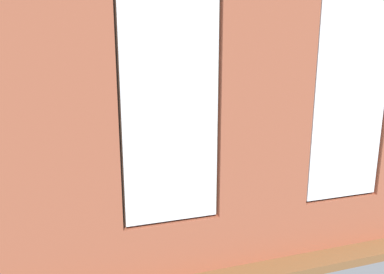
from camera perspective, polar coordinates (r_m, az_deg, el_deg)
name	(u,v)px	position (r m, az deg, el deg)	size (l,w,h in m)	color
ground_plane	(191,186)	(6.75, -0.15, -7.42)	(6.47, 5.90, 0.10)	brown
brick_wall_with_windows	(265,120)	(4.01, 11.04, 2.53)	(5.87, 0.30, 3.28)	#9E5138
white_wall_right	(0,100)	(5.94, -27.17, 5.08)	(0.10, 4.90, 3.28)	silver
couch_by_window	(191,215)	(4.74, -0.12, -11.73)	(1.79, 0.87, 0.80)	black
couch_left	(311,160)	(7.30, 17.69, -3.31)	(1.02, 2.05, 0.80)	black
coffee_table	(171,166)	(6.52, -3.24, -4.40)	(1.34, 0.86, 0.40)	tan
cup_ceramic	(178,162)	(6.40, -2.09, -3.79)	(0.09, 0.09, 0.11)	#33567F
candle_jar	(160,159)	(6.55, -4.92, -3.34)	(0.08, 0.08, 0.12)	#B7333D
remote_silver	(149,167)	(6.30, -6.51, -4.56)	(0.05, 0.17, 0.02)	#B2B2B7
remote_gray	(189,158)	(6.74, -0.53, -3.27)	(0.05, 0.17, 0.02)	#59595B
media_console	(36,174)	(6.86, -22.61, -5.16)	(1.04, 0.42, 0.57)	black
tv_flatscreen	(33,136)	(6.70, -23.10, 0.13)	(1.07, 0.20, 0.72)	black
papasan_chair	(132,140)	(8.12, -9.07, -0.43)	(1.05, 1.05, 0.67)	olive
potted_plant_near_tv	(68,156)	(5.75, -18.35, -2.75)	(0.85, 0.85, 1.24)	brown
potted_plant_by_left_couch	(256,140)	(8.27, 9.70, -0.41)	(0.42, 0.42, 0.60)	gray
potted_plant_between_couches	(286,172)	(5.18, 14.17, -5.21)	(0.88, 0.87, 1.22)	brown
potted_plant_beside_window_right	(103,205)	(4.34, -13.37, -10.03)	(0.72, 0.74, 1.33)	brown
potted_plant_mid_room_small	(220,150)	(7.30, 4.25, -1.92)	(0.41, 0.41, 0.65)	brown
potted_plant_corner_near_left	(260,123)	(9.22, 10.38, 2.15)	(0.86, 0.78, 1.38)	gray
potted_plant_foreground_right	(55,131)	(8.09, -20.13, 0.87)	(1.13, 1.11, 1.31)	#47423D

